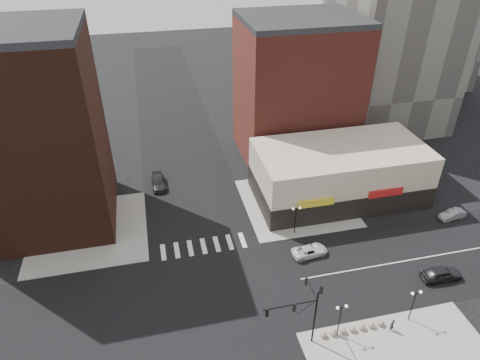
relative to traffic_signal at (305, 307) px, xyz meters
name	(u,v)px	position (x,y,z in m)	size (l,w,h in m)	color
ground	(216,294)	(-7.24, 7.83, -4.96)	(240.00, 240.00, 0.00)	black
road_ew	(216,294)	(-7.24, 7.83, -4.95)	(200.00, 14.00, 0.02)	black
road_ns	(216,294)	(-7.24, 7.83, -4.95)	(14.00, 200.00, 0.02)	black
sidewalk_nw	(89,231)	(-21.74, 22.33, -4.90)	(15.00, 15.00, 0.12)	gray
sidewalk_ne	(296,202)	(7.26, 22.33, -4.90)	(15.00, 15.00, 0.12)	gray
building_nw	(34,138)	(-26.24, 26.33, 7.54)	(16.00, 15.00, 25.00)	#351910
building_ne_midrise	(296,91)	(11.76, 37.33, 6.04)	(18.00, 15.00, 22.00)	maroon
building_ne_row	(339,176)	(13.76, 22.83, -1.66)	(24.20, 12.20, 8.00)	beige
traffic_signal	(305,307)	(0.00, 0.00, 0.00)	(5.59, 3.09, 7.77)	black
street_lamp_se_a	(341,313)	(3.76, -0.17, -1.67)	(1.22, 0.32, 4.16)	black
street_lamp_se_b	(415,298)	(11.76, -0.17, -1.67)	(1.22, 0.32, 4.16)	black
street_lamp_ne	(296,214)	(4.76, 15.83, -1.67)	(1.22, 0.32, 4.16)	black
bollard_row	(352,329)	(5.41, -0.17, -4.51)	(6.96, 0.66, 0.66)	gray
white_suv	(310,251)	(5.23, 11.54, -4.34)	(2.08, 4.50, 1.25)	silver
dark_sedan_east	(441,273)	(18.61, 4.32, -4.15)	(1.91, 4.74, 1.62)	black
silver_sedan	(452,214)	(27.07, 14.04, -4.32)	(1.35, 3.88, 1.28)	gray
dark_sedan_north	(159,182)	(-11.92, 31.17, -4.24)	(2.04, 5.01, 1.45)	black
pedestrian	(392,325)	(9.30, -0.96, -4.08)	(0.56, 0.37, 1.53)	#242126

